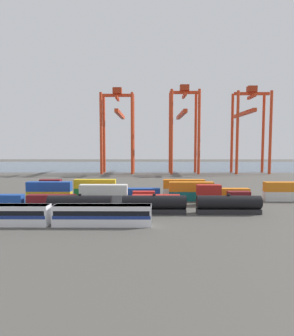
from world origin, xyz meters
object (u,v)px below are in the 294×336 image
at_px(passenger_train, 51,214).
at_px(gantry_crane_central, 183,121).
at_px(shipping_container_11, 191,196).
at_px(shipping_container_23, 228,193).
at_px(freight_tank_row, 154,204).
at_px(shipping_container_1, 51,200).
at_px(shipping_container_7, 50,196).
at_px(shipping_container_14, 286,196).
at_px(gantry_crane_west, 118,122).
at_px(gantry_crane_east, 249,121).

height_order(passenger_train, gantry_crane_central, gantry_crane_central).
bearing_deg(shipping_container_11, shipping_container_23, 26.06).
bearing_deg(freight_tank_row, shipping_container_1, 160.13).
height_order(shipping_container_7, shipping_container_14, same).
relative_size(shipping_container_1, gantry_crane_west, 0.26).
xyz_separation_m(shipping_container_23, gantry_crane_central, (-4.27, 78.66, 27.54)).
height_order(freight_tank_row, gantry_crane_east, gantry_crane_east).
xyz_separation_m(shipping_container_1, shipping_container_7, (-2.48, 5.76, 0.00)).
relative_size(shipping_container_11, shipping_container_14, 1.00).
bearing_deg(shipping_container_7, shipping_container_14, 0.00).
distance_m(gantry_crane_central, gantry_crane_east, 36.37).
distance_m(shipping_container_11, shipping_container_14, 26.03).
xyz_separation_m(shipping_container_11, shipping_container_14, (26.03, 0.00, 0.00)).
height_order(shipping_container_23, gantry_crane_east, gantry_crane_east).
bearing_deg(gantry_crane_west, freight_tank_row, -79.53).
distance_m(freight_tank_row, shipping_container_23, 30.56).
bearing_deg(gantry_crane_central, freight_tank_row, -100.21).
bearing_deg(gantry_crane_central, shipping_container_14, -77.63).
xyz_separation_m(shipping_container_11, gantry_crane_central, (7.51, 84.42, 27.54)).
bearing_deg(freight_tank_row, passenger_train, -153.48).
distance_m(passenger_train, freight_tank_row, 21.95).
bearing_deg(shipping_container_23, gantry_crane_central, 93.11).
relative_size(shipping_container_7, shipping_container_11, 1.00).
xyz_separation_m(passenger_train, shipping_container_1, (-6.48, 19.23, -0.84)).
xyz_separation_m(passenger_train, shipping_container_14, (56.10, 25.00, -0.84)).
height_order(shipping_container_7, gantry_crane_west, gantry_crane_west).
height_order(passenger_train, shipping_container_1, passenger_train).
relative_size(shipping_container_14, gantry_crane_east, 0.26).
height_order(shipping_container_14, shipping_container_23, same).
height_order(shipping_container_7, gantry_crane_east, gantry_crane_east).
distance_m(shipping_container_1, gantry_crane_central, 104.08).
relative_size(shipping_container_14, gantry_crane_west, 0.26).
relative_size(shipping_container_11, gantry_crane_west, 0.26).
height_order(freight_tank_row, shipping_container_14, freight_tank_row).
bearing_deg(shipping_container_11, shipping_container_1, -171.04).
bearing_deg(shipping_container_14, shipping_container_23, 157.97).
height_order(shipping_container_11, shipping_container_23, same).
xyz_separation_m(freight_tank_row, shipping_container_11, (10.44, 15.20, -0.79)).
xyz_separation_m(gantry_crane_west, gantry_crane_central, (36.37, -0.02, 0.49)).
bearing_deg(gantry_crane_west, gantry_crane_east, -0.42).
distance_m(passenger_train, gantry_crane_central, 118.73).
xyz_separation_m(passenger_train, shipping_container_7, (-8.97, 25.00, -0.84)).
height_order(passenger_train, gantry_crane_east, gantry_crane_east).
xyz_separation_m(shipping_container_1, shipping_container_14, (62.58, 5.76, 0.00)).
relative_size(passenger_train, gantry_crane_west, 0.82).
bearing_deg(gantry_crane_central, shipping_container_1, -116.04).
height_order(gantry_crane_central, gantry_crane_east, gantry_crane_central).
bearing_deg(gantry_crane_west, shipping_container_11, -71.13).
distance_m(passenger_train, shipping_container_7, 26.57).
height_order(shipping_container_23, gantry_crane_central, gantry_crane_central).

